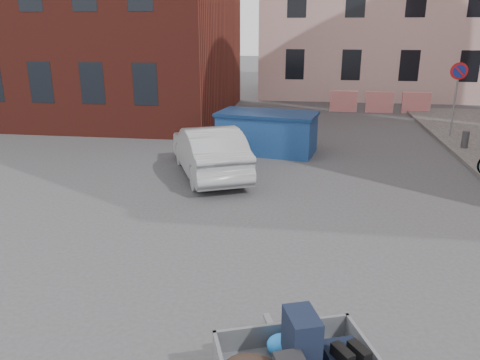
# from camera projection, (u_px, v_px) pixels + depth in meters

# --- Properties ---
(ground) EXTENTS (120.00, 120.00, 0.00)m
(ground) POSITION_uv_depth(u_px,v_px,m) (262.00, 240.00, 9.09)
(ground) COLOR #38383A
(ground) RESTS_ON ground
(no_parking_sign) EXTENTS (0.60, 0.09, 2.65)m
(no_parking_sign) POSITION_uv_depth(u_px,v_px,m) (457.00, 84.00, 16.57)
(no_parking_sign) COLOR gray
(no_parking_sign) RESTS_ON sidewalk
(barriers) EXTENTS (4.70, 0.18, 1.00)m
(barriers) POSITION_uv_depth(u_px,v_px,m) (379.00, 102.00, 22.47)
(barriers) COLOR red
(barriers) RESTS_ON ground
(dumpster) EXTENTS (3.41, 2.18, 1.33)m
(dumpster) POSITION_uv_depth(u_px,v_px,m) (267.00, 132.00, 15.28)
(dumpster) COLOR navy
(dumpster) RESTS_ON ground
(silver_car) EXTENTS (3.03, 4.42, 1.38)m
(silver_car) POSITION_uv_depth(u_px,v_px,m) (209.00, 150.00, 12.95)
(silver_car) COLOR #999CA0
(silver_car) RESTS_ON ground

